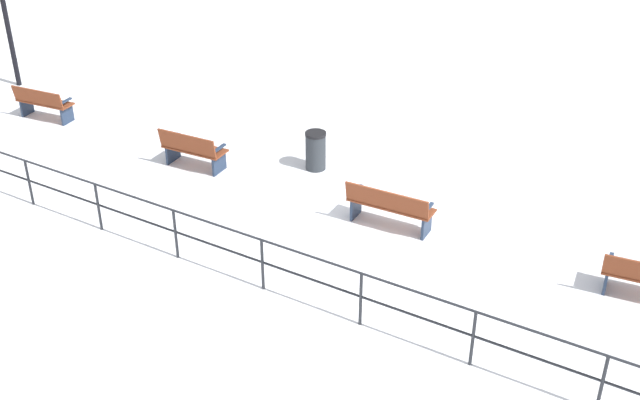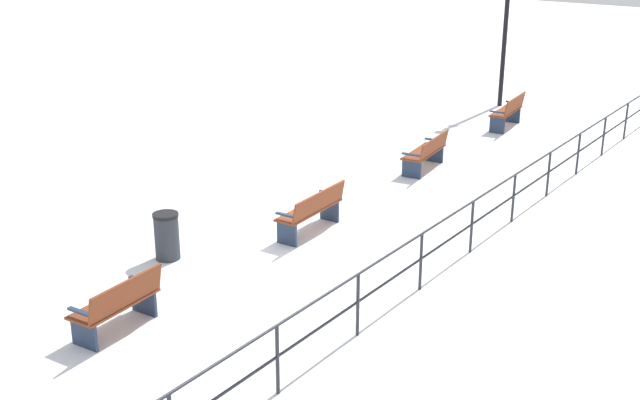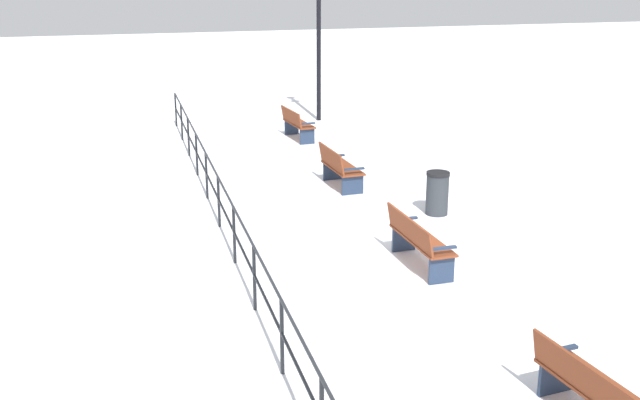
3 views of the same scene
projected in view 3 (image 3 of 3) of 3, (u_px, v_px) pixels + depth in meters
ground_plane at (427, 265)px, 12.64m from camera, size 80.00×80.00×0.00m
bench_second at (594, 390)px, 8.22m from camera, size 0.75×1.64×0.82m
bench_third at (418, 240)px, 12.45m from camera, size 0.59×1.66×0.86m
bench_fourth at (339, 167)px, 16.74m from camera, size 0.67×1.42×0.87m
bench_fifth at (297, 123)px, 21.05m from camera, size 0.66×1.47×0.83m
lamppost_middle at (319, 9)px, 22.66m from camera, size 0.31×0.98×4.60m
waterfront_railing at (243, 244)px, 11.71m from camera, size 0.05×23.69×0.98m
trash_bin at (437, 193)px, 15.01m from camera, size 0.45×0.45×0.84m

